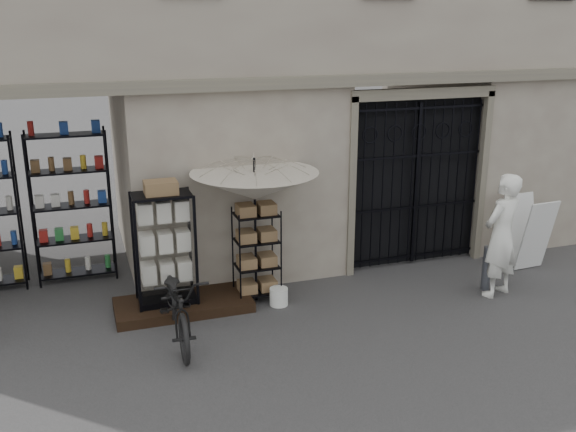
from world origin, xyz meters
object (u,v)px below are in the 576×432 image
object	(u,v)px
bicycle	(180,339)
steel_bollard	(487,268)
display_cabinet	(165,254)
white_bucket	(279,297)
wire_rack	(257,256)
shopkeeper	(495,294)
easel_sign	(529,233)
market_umbrella	(254,178)

from	to	relation	value
bicycle	steel_bollard	xyz separation A→B (m)	(4.92, 0.10, 0.36)
display_cabinet	white_bucket	world-z (taller)	display_cabinet
wire_rack	steel_bollard	xyz separation A→B (m)	(3.57, -0.81, -0.35)
steel_bollard	shopkeeper	world-z (taller)	steel_bollard
shopkeeper	easel_sign	size ratio (longest dim) A/B	1.57
market_umbrella	shopkeeper	xyz separation A→B (m)	(3.63, -1.00, -1.93)
display_cabinet	wire_rack	distance (m)	1.38
white_bucket	bicycle	bearing A→B (deg)	-159.38
white_bucket	wire_rack	bearing A→B (deg)	128.48
display_cabinet	shopkeeper	bearing A→B (deg)	-25.35
shopkeeper	wire_rack	bearing A→B (deg)	-36.61
market_umbrella	display_cabinet	bearing A→B (deg)	177.45
market_umbrella	bicycle	xyz separation A→B (m)	(-1.34, -0.89, -1.93)
white_bucket	shopkeeper	distance (m)	3.44
market_umbrella	easel_sign	distance (m)	4.99
display_cabinet	steel_bollard	world-z (taller)	display_cabinet
bicycle	market_umbrella	bearing A→B (deg)	35.20
easel_sign	wire_rack	bearing A→B (deg)	173.41
display_cabinet	market_umbrella	xyz separation A→B (m)	(1.35, -0.06, 1.04)
shopkeeper	easel_sign	xyz separation A→B (m)	(1.18, 0.80, 0.64)
bicycle	shopkeeper	size ratio (longest dim) A/B	1.00
steel_bollard	easel_sign	bearing A→B (deg)	25.32
wire_rack	easel_sign	size ratio (longest dim) A/B	1.17
steel_bollard	wire_rack	bearing A→B (deg)	167.13
white_bucket	steel_bollard	bearing A→B (deg)	-8.60
bicycle	shopkeeper	distance (m)	4.97
market_umbrella	steel_bollard	size ratio (longest dim) A/B	3.70
bicycle	easel_sign	xyz separation A→B (m)	(6.15, 0.69, 0.64)
white_bucket	shopkeeper	size ratio (longest dim) A/B	0.14
white_bucket	steel_bollard	world-z (taller)	steel_bollard
bicycle	easel_sign	size ratio (longest dim) A/B	1.57
wire_rack	bicycle	distance (m)	1.79
wire_rack	display_cabinet	bearing A→B (deg)	172.64
display_cabinet	white_bucket	xyz separation A→B (m)	(1.62, -0.34, -0.76)
market_umbrella	shopkeeper	world-z (taller)	market_umbrella
white_bucket	steel_bollard	size ratio (longest dim) A/B	0.38
white_bucket	bicycle	xyz separation A→B (m)	(-1.61, -0.61, -0.13)
display_cabinet	white_bucket	distance (m)	1.82
display_cabinet	bicycle	xyz separation A→B (m)	(0.01, -0.95, -0.89)
wire_rack	white_bucket	size ratio (longest dim) A/B	5.21
white_bucket	market_umbrella	bearing A→B (deg)	134.13
wire_rack	steel_bollard	world-z (taller)	wire_rack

